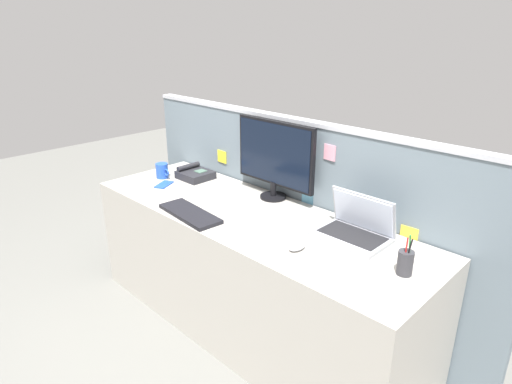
# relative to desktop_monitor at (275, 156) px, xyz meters

# --- Properties ---
(ground_plane) EXTENTS (10.00, 10.00, 0.00)m
(ground_plane) POSITION_rel_desktop_monitor_xyz_m (0.07, -0.28, -1.02)
(ground_plane) COLOR slate
(desk) EXTENTS (2.18, 0.70, 0.75)m
(desk) POSITION_rel_desktop_monitor_xyz_m (0.07, -0.28, -0.65)
(desk) COLOR #ADA89E
(desk) RESTS_ON ground_plane
(cubicle_divider) EXTENTS (2.64, 0.08, 1.25)m
(cubicle_divider) POSITION_rel_desktop_monitor_xyz_m (0.07, 0.11, -0.40)
(cubicle_divider) COLOR slate
(cubicle_divider) RESTS_ON ground_plane
(desktop_monitor) EXTENTS (0.58, 0.16, 0.48)m
(desktop_monitor) POSITION_rel_desktop_monitor_xyz_m (0.00, 0.00, 0.00)
(desktop_monitor) COLOR black
(desktop_monitor) RESTS_ON desk
(laptop) EXTENTS (0.36, 0.25, 0.22)m
(laptop) POSITION_rel_desktop_monitor_xyz_m (0.65, -0.11, -0.22)
(laptop) COLOR #9EA0A8
(laptop) RESTS_ON desk
(desk_phone) EXTENTS (0.22, 0.20, 0.09)m
(desk_phone) POSITION_rel_desktop_monitor_xyz_m (-0.64, -0.12, -0.24)
(desk_phone) COLOR #232328
(desk_phone) RESTS_ON desk
(keyboard_main) EXTENTS (0.44, 0.19, 0.02)m
(keyboard_main) POSITION_rel_desktop_monitor_xyz_m (-0.15, -0.53, -0.26)
(keyboard_main) COLOR black
(keyboard_main) RESTS_ON desk
(computer_mouse_right_hand) EXTENTS (0.06, 0.10, 0.03)m
(computer_mouse_right_hand) POSITION_rel_desktop_monitor_xyz_m (0.53, -0.42, -0.25)
(computer_mouse_right_hand) COLOR #B2B5BC
(computer_mouse_right_hand) RESTS_ON desk
(pen_cup) EXTENTS (0.07, 0.07, 0.19)m
(pen_cup) POSITION_rel_desktop_monitor_xyz_m (1.00, -0.27, -0.21)
(pen_cup) COLOR #333338
(pen_cup) RESTS_ON desk
(cell_phone_blue_case) EXTENTS (0.13, 0.16, 0.01)m
(cell_phone_blue_case) POSITION_rel_desktop_monitor_xyz_m (-0.67, -0.35, -0.26)
(cell_phone_blue_case) COLOR blue
(cell_phone_blue_case) RESTS_ON desk
(coffee_mug) EXTENTS (0.12, 0.08, 0.10)m
(coffee_mug) POSITION_rel_desktop_monitor_xyz_m (-0.81, -0.27, -0.22)
(coffee_mug) COLOR blue
(coffee_mug) RESTS_ON desk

